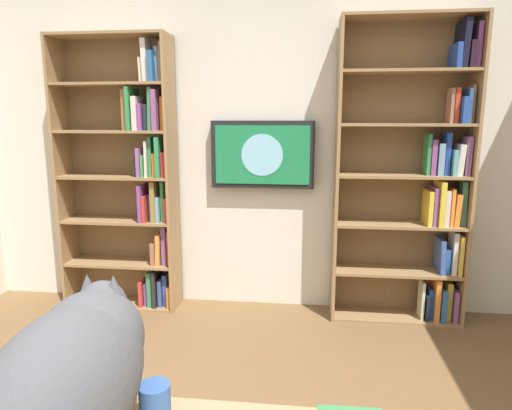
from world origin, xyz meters
The scene contains 6 objects.
wall_back centered at (0.00, -2.23, 1.35)m, with size 4.52×0.06×2.70m, color silver.
bookshelf_left centered at (-1.18, -2.06, 1.04)m, with size 0.94×0.28×2.17m.
bookshelf_right centered at (0.95, -2.06, 1.05)m, with size 0.89×0.28×2.09m.
wall_mounted_tv centered at (-0.05, -2.15, 1.22)m, with size 0.78×0.07×0.51m.
cat centered at (0.13, 0.36, 0.92)m, with size 0.30×0.68×0.36m.
coffee_mug centered at (-0.03, 0.26, 0.78)m, with size 0.08×0.08×0.10m, color #335999.
Camera 1 is at (-0.40, 1.24, 1.49)m, focal length 31.49 mm.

